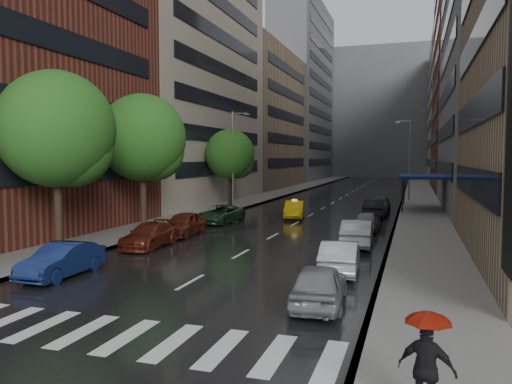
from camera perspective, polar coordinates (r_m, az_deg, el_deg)
ground at (r=16.74m, az=-13.48°, el=-13.22°), size 220.00×220.00×0.00m
road at (r=64.39m, az=10.14°, el=-0.44°), size 14.00×140.00×0.01m
sidewalk_left at (r=66.15m, az=2.39°, el=-0.21°), size 4.00×140.00×0.15m
sidewalk_right at (r=63.85m, az=18.17°, el=-0.55°), size 4.00×140.00×0.15m
crosswalk at (r=15.03m, az=-16.89°, el=-15.24°), size 13.15×2.80×0.01m
buildings_left at (r=76.91m, az=-0.23°, el=12.27°), size 8.00×108.00×38.00m
buildings_right at (r=71.40m, az=23.31°, el=11.82°), size 8.05×109.10×36.00m
building_far at (r=132.39m, az=14.11°, el=8.68°), size 40.00×14.00×32.00m
tree_near at (r=26.72m, az=-21.87°, el=6.66°), size 5.77×5.77×9.20m
tree_mid at (r=33.46m, az=-12.86°, el=6.07°), size 5.67×5.67×9.04m
tree_far at (r=48.06m, az=-3.01°, el=4.33°), size 4.77×4.77×7.61m
taxi at (r=40.38m, az=4.42°, el=-2.02°), size 2.15×4.41×1.39m
parked_cars_left at (r=30.53m, az=-9.30°, el=-4.02°), size 2.70×22.21×1.49m
parked_cars_right at (r=32.38m, az=12.31°, el=-3.53°), size 2.01×35.04×1.54m
ped_red_umbrella at (r=10.05m, az=18.99°, el=-17.20°), size 1.13×0.82×2.01m
street_lamp_left at (r=46.51m, az=-2.57°, el=3.95°), size 1.74×0.22×9.00m
street_lamp_right at (r=58.66m, az=17.07°, el=3.79°), size 1.74×0.22×9.00m
awning at (r=48.70m, az=18.39°, el=1.69°), size 4.00×8.00×3.12m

